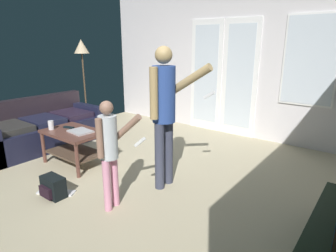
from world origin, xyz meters
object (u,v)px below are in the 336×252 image
at_px(leather_couch, 42,129).
at_px(cup_by_laptop, 100,128).
at_px(person_adult, 165,106).
at_px(cup_near_edge, 51,125).
at_px(laptop_closed, 80,131).
at_px(tv_remote_black, 69,127).
at_px(person_child, 110,146).
at_px(floor_lamp, 82,54).
at_px(coffee_table, 74,140).
at_px(loose_keyboard, 56,192).
at_px(backpack, 53,187).

relative_size(leather_couch, cup_by_laptop, 16.67).
distance_m(person_adult, cup_near_edge, 1.86).
distance_m(laptop_closed, tv_remote_black, 0.30).
bearing_deg(cup_near_edge, laptop_closed, 21.57).
relative_size(person_child, tv_remote_black, 6.86).
height_order(person_child, floor_lamp, floor_lamp).
height_order(coffee_table, loose_keyboard, coffee_table).
relative_size(loose_keyboard, tv_remote_black, 2.63).
relative_size(person_child, cup_by_laptop, 9.82).
distance_m(person_child, backpack, 0.96).
distance_m(leather_couch, loose_keyboard, 1.88).
bearing_deg(backpack, laptop_closed, 121.60).
height_order(cup_by_laptop, tv_remote_black, cup_by_laptop).
xyz_separation_m(laptop_closed, cup_near_edge, (-0.44, -0.18, 0.05)).
bearing_deg(tv_remote_black, leather_couch, 157.98).
bearing_deg(floor_lamp, cup_near_edge, -52.12).
height_order(floor_lamp, backpack, floor_lamp).
relative_size(person_adult, floor_lamp, 0.95).
xyz_separation_m(leather_couch, laptop_closed, (1.26, -0.11, 0.23)).
relative_size(coffee_table, tv_remote_black, 5.21).
bearing_deg(coffee_table, person_adult, 10.63).
height_order(backpack, cup_by_laptop, cup_by_laptop).
relative_size(floor_lamp, backpack, 6.03).
height_order(leather_couch, loose_keyboard, leather_couch).
relative_size(loose_keyboard, cup_near_edge, 3.47).
height_order(coffee_table, laptop_closed, laptop_closed).
height_order(person_adult, tv_remote_black, person_adult).
distance_m(coffee_table, person_child, 1.43).
distance_m(laptop_closed, cup_by_laptop, 0.29).
bearing_deg(cup_near_edge, coffee_table, 25.55).
height_order(backpack, laptop_closed, laptop_closed).
bearing_deg(backpack, cup_near_edge, 147.48).
bearing_deg(backpack, coffee_table, 129.24).
height_order(backpack, tv_remote_black, tv_remote_black).
distance_m(coffee_table, floor_lamp, 2.26).
relative_size(person_child, backpack, 3.98).
bearing_deg(person_child, tv_remote_black, 161.12).
bearing_deg(loose_keyboard, tv_remote_black, 135.32).
height_order(leather_couch, floor_lamp, floor_lamp).
bearing_deg(leather_couch, coffee_table, -7.07).
height_order(leather_couch, person_adult, person_adult).
bearing_deg(coffee_table, loose_keyboard, -50.82).
bearing_deg(backpack, loose_keyboard, 129.79).
bearing_deg(person_adult, person_child, -100.57).
relative_size(backpack, cup_by_laptop, 2.46).
relative_size(backpack, laptop_closed, 0.90).
distance_m(coffee_table, person_adult, 1.60).
xyz_separation_m(floor_lamp, loose_keyboard, (1.99, -1.98, -1.49)).
bearing_deg(backpack, tv_remote_black, 134.91).
bearing_deg(floor_lamp, cup_by_laptop, -31.78).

